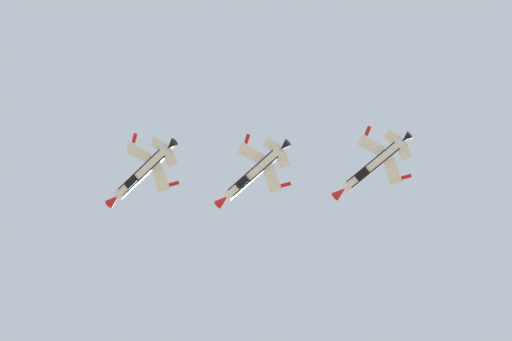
% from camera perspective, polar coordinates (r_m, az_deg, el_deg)
% --- Properties ---
extents(fighter_jet_lead, '(14.51, 10.87, 5.07)m').
position_cam_1_polar(fighter_jet_lead, '(119.76, -8.65, -0.20)').
color(fighter_jet_lead, white).
extents(fighter_jet_left_wing, '(14.51, 10.80, 5.20)m').
position_cam_1_polar(fighter_jet_left_wing, '(119.04, -0.25, -0.26)').
color(fighter_jet_left_wing, white).
extents(fighter_jet_right_wing, '(14.51, 10.70, 5.36)m').
position_cam_1_polar(fighter_jet_right_wing, '(121.31, 8.78, 0.34)').
color(fighter_jet_right_wing, white).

